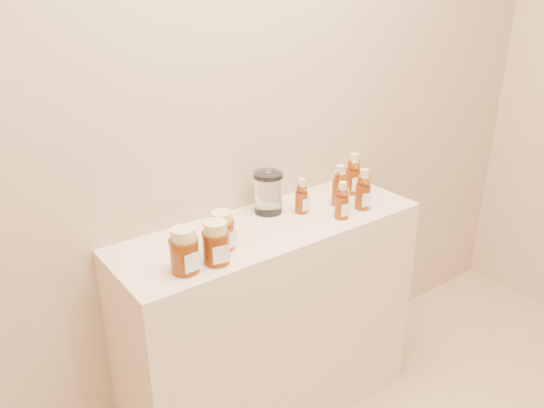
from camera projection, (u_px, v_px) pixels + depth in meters
wall_back at (239, 94)px, 1.92m from camera, size 3.50×0.02×2.70m
display_table at (272, 326)px, 2.13m from camera, size 1.20×0.40×0.90m
bear_bottle_back_left at (302, 194)px, 2.03m from camera, size 0.06×0.06×0.16m
bear_bottle_back_mid at (340, 183)px, 2.09m from camera, size 0.08×0.08×0.19m
bear_bottle_back_right at (353, 171)px, 2.20m from camera, size 0.08×0.08×0.20m
bear_bottle_front_left at (342, 198)px, 1.98m from camera, size 0.06×0.06×0.16m
bear_bottle_front_right at (363, 187)px, 2.06m from camera, size 0.07×0.07×0.18m
honey_jar_left at (184, 250)px, 1.62m from camera, size 0.10×0.10×0.15m
honey_jar_back at (222, 230)px, 1.76m from camera, size 0.11×0.11×0.13m
honey_jar_front at (216, 242)px, 1.67m from camera, size 0.11×0.11×0.14m
glass_canister at (268, 191)px, 2.03m from camera, size 0.15×0.15×0.18m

